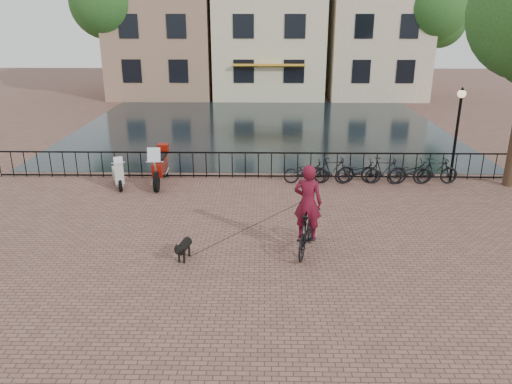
{
  "coord_description": "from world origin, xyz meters",
  "views": [
    {
      "loc": [
        0.24,
        -10.28,
        5.93
      ],
      "look_at": [
        0.0,
        3.0,
        1.2
      ],
      "focal_mm": 35.0,
      "sensor_mm": 36.0,
      "label": 1
    }
  ],
  "objects_px": {
    "motorcycle": "(160,162)",
    "cyclist": "(307,214)",
    "dog": "(184,249)",
    "lamp_post": "(458,120)",
    "scooter": "(117,169)"
  },
  "relations": [
    {
      "from": "lamp_post",
      "to": "dog",
      "type": "height_order",
      "value": "lamp_post"
    },
    {
      "from": "dog",
      "to": "cyclist",
      "type": "bearing_deg",
      "value": 19.47
    },
    {
      "from": "cyclist",
      "to": "scooter",
      "type": "distance_m",
      "value": 8.29
    },
    {
      "from": "cyclist",
      "to": "dog",
      "type": "xyz_separation_m",
      "value": [
        -3.16,
        -0.5,
        -0.77
      ]
    },
    {
      "from": "lamp_post",
      "to": "motorcycle",
      "type": "xyz_separation_m",
      "value": [
        -10.81,
        -0.37,
        -1.54
      ]
    },
    {
      "from": "lamp_post",
      "to": "motorcycle",
      "type": "bearing_deg",
      "value": -178.05
    },
    {
      "from": "motorcycle",
      "to": "dog",
      "type": "bearing_deg",
      "value": -75.48
    },
    {
      "from": "motorcycle",
      "to": "cyclist",
      "type": "bearing_deg",
      "value": -50.29
    },
    {
      "from": "lamp_post",
      "to": "cyclist",
      "type": "bearing_deg",
      "value": -134.64
    },
    {
      "from": "lamp_post",
      "to": "cyclist",
      "type": "xyz_separation_m",
      "value": [
        -5.85,
        -5.92,
        -1.31
      ]
    },
    {
      "from": "cyclist",
      "to": "motorcycle",
      "type": "height_order",
      "value": "cyclist"
    },
    {
      "from": "lamp_post",
      "to": "scooter",
      "type": "height_order",
      "value": "lamp_post"
    },
    {
      "from": "motorcycle",
      "to": "scooter",
      "type": "height_order",
      "value": "motorcycle"
    },
    {
      "from": "dog",
      "to": "scooter",
      "type": "distance_m",
      "value": 6.58
    },
    {
      "from": "dog",
      "to": "scooter",
      "type": "height_order",
      "value": "scooter"
    }
  ]
}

